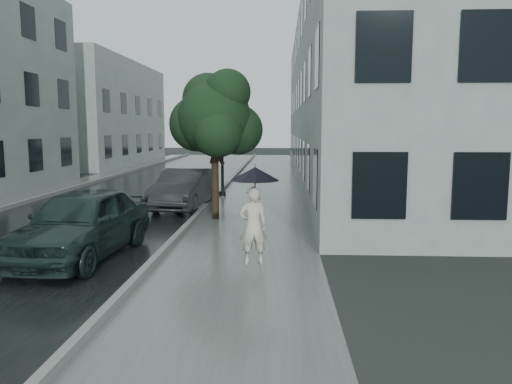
# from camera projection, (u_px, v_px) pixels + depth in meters

# --- Properties ---
(ground) EXTENTS (120.00, 120.00, 0.00)m
(ground) POSITION_uv_depth(u_px,v_px,m) (225.00, 272.00, 10.00)
(ground) COLOR black
(ground) RESTS_ON ground
(sidewalk) EXTENTS (3.50, 60.00, 0.01)m
(sidewalk) POSITION_uv_depth(u_px,v_px,m) (261.00, 193.00, 21.87)
(sidewalk) COLOR slate
(sidewalk) RESTS_ON ground
(kerb_near) EXTENTS (0.15, 60.00, 0.15)m
(kerb_near) POSITION_uv_depth(u_px,v_px,m) (220.00, 191.00, 21.95)
(kerb_near) COLOR slate
(kerb_near) RESTS_ON ground
(asphalt_road) EXTENTS (6.85, 60.00, 0.00)m
(asphalt_road) POSITION_uv_depth(u_px,v_px,m) (142.00, 193.00, 22.13)
(asphalt_road) COLOR black
(asphalt_road) RESTS_ON ground
(kerb_far) EXTENTS (0.15, 60.00, 0.15)m
(kerb_far) POSITION_uv_depth(u_px,v_px,m) (64.00, 190.00, 22.29)
(kerb_far) COLOR slate
(kerb_far) RESTS_ON ground
(sidewalk_far) EXTENTS (1.70, 60.00, 0.01)m
(sidewalk_far) POSITION_uv_depth(u_px,v_px,m) (44.00, 192.00, 22.35)
(sidewalk_far) COLOR #4C5451
(sidewalk_far) RESTS_ON ground
(building_near) EXTENTS (7.02, 36.00, 9.00)m
(building_near) POSITION_uv_depth(u_px,v_px,m) (358.00, 99.00, 28.45)
(building_near) COLOR #94A29B
(building_near) RESTS_ON ground
(building_far_b) EXTENTS (7.02, 18.00, 8.00)m
(building_far_b) POSITION_uv_depth(u_px,v_px,m) (95.00, 113.00, 39.87)
(building_far_b) COLOR #94A29B
(building_far_b) RESTS_ON ground
(pedestrian) EXTENTS (0.67, 0.50, 1.65)m
(pedestrian) POSITION_uv_depth(u_px,v_px,m) (253.00, 226.00, 10.49)
(pedestrian) COLOR beige
(pedestrian) RESTS_ON sidewalk
(umbrella) EXTENTS (1.15, 1.15, 1.19)m
(umbrella) POSITION_uv_depth(u_px,v_px,m) (255.00, 174.00, 10.29)
(umbrella) COLOR black
(umbrella) RESTS_ON ground
(street_tree) EXTENTS (2.97, 2.70, 4.64)m
(street_tree) POSITION_uv_depth(u_px,v_px,m) (215.00, 117.00, 15.48)
(street_tree) COLOR #332619
(street_tree) RESTS_ON ground
(lamp_post) EXTENTS (0.82, 0.48, 5.11)m
(lamp_post) POSITION_uv_depth(u_px,v_px,m) (219.00, 126.00, 20.82)
(lamp_post) COLOR black
(lamp_post) RESTS_ON ground
(car_near) EXTENTS (2.19, 4.67, 1.54)m
(car_near) POSITION_uv_depth(u_px,v_px,m) (81.00, 223.00, 11.04)
(car_near) COLOR #192B2A
(car_near) RESTS_ON ground
(car_far) EXTENTS (1.90, 4.38, 1.40)m
(car_far) POSITION_uv_depth(u_px,v_px,m) (185.00, 189.00, 17.83)
(car_far) COLOR #24272A
(car_far) RESTS_ON ground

